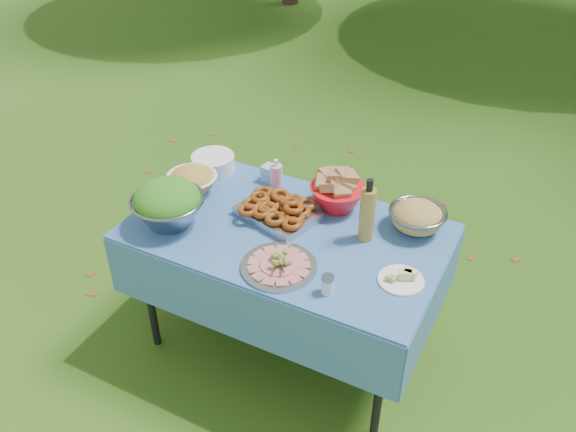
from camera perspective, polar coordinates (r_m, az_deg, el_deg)
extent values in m
plane|color=#143209|center=(3.36, -0.13, -11.75)|extent=(80.00, 80.00, 0.00)
cube|color=#74B4DF|center=(3.09, -0.14, -6.97)|extent=(1.46, 0.86, 0.76)
cylinder|color=white|center=(3.30, -7.02, 4.98)|extent=(0.28, 0.28, 0.09)
cube|color=#92C9F4|center=(3.18, -1.54, 3.95)|extent=(0.10, 0.08, 0.09)
cylinder|color=#FFA3D1|center=(3.08, -1.12, 3.84)|extent=(0.07, 0.07, 0.18)
cube|color=#AAA9AE|center=(2.91, -1.01, 0.56)|extent=(0.42, 0.34, 0.09)
cylinder|color=#A7ABAE|center=(2.61, -0.87, -4.20)|extent=(0.33, 0.33, 0.08)
cylinder|color=#AD8832|center=(2.73, 7.45, 0.57)|extent=(0.08, 0.08, 0.32)
cylinder|color=white|center=(2.60, 10.57, -5.55)|extent=(0.21, 0.21, 0.05)
cylinder|color=white|center=(2.50, 3.72, -6.42)|extent=(0.06, 0.06, 0.09)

